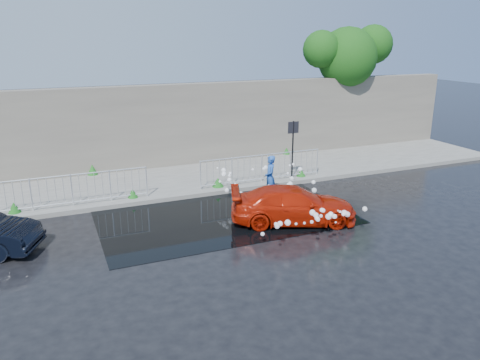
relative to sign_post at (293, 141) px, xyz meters
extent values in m
plane|color=black|center=(-4.20, -3.10, -1.72)|extent=(90.00, 90.00, 0.00)
cube|color=#5C5D58|center=(-4.20, 1.90, -1.65)|extent=(30.00, 4.00, 0.15)
cube|color=#5C5D58|center=(-4.20, -0.10, -1.64)|extent=(30.00, 0.25, 0.16)
cube|color=#5E574F|center=(-4.20, 4.10, 0.18)|extent=(30.00, 0.60, 3.50)
cube|color=black|center=(-3.70, -2.10, -1.72)|extent=(8.00, 5.00, 0.01)
cylinder|color=black|center=(0.00, 0.00, -0.47)|extent=(0.06, 0.06, 2.50)
cube|color=black|center=(0.00, 0.00, 0.53)|extent=(0.45, 0.04, 0.45)
cylinder|color=#332114|center=(5.80, 5.10, 0.78)|extent=(0.36, 0.36, 5.00)
sphere|color=#104311|center=(5.30, 4.30, 2.88)|extent=(2.93, 2.93, 2.93)
sphere|color=#104311|center=(6.80, 4.30, 3.48)|extent=(1.94, 1.94, 1.94)
sphere|color=#104311|center=(3.80, 4.30, 3.28)|extent=(1.79, 1.79, 1.79)
cylinder|color=silver|center=(-5.70, 0.25, -1.02)|extent=(0.05, 0.05, 1.10)
cylinder|color=silver|center=(-8.20, 0.25, -0.50)|extent=(5.00, 0.04, 0.04)
cylinder|color=silver|center=(-8.20, 0.25, -1.45)|extent=(5.00, 0.04, 0.04)
cylinder|color=silver|center=(-3.70, 0.25, -1.02)|extent=(0.05, 0.05, 1.10)
cylinder|color=silver|center=(1.30, 0.25, -1.02)|extent=(0.05, 0.05, 1.10)
cylinder|color=silver|center=(-1.20, 0.25, -0.50)|extent=(5.00, 0.04, 0.04)
cylinder|color=silver|center=(-1.20, 0.25, -1.45)|extent=(5.00, 0.04, 0.04)
cone|color=#16541A|center=(-10.00, 0.30, -1.40)|extent=(0.40, 0.40, 0.35)
cone|color=#16541A|center=(-6.20, 0.30, -1.42)|extent=(0.36, 0.36, 0.32)
cone|color=#16541A|center=(-3.00, 0.30, -1.40)|extent=(0.44, 0.44, 0.35)
cone|color=#16541A|center=(0.60, 0.30, -1.43)|extent=(0.38, 0.38, 0.29)
cone|color=#16541A|center=(-7.20, 3.80, -1.36)|extent=(0.42, 0.42, 0.43)
cone|color=#16541A|center=(1.80, 3.80, -1.41)|extent=(0.34, 0.34, 0.32)
sphere|color=white|center=(-0.16, -0.92, -0.87)|extent=(0.16, 0.16, 0.16)
sphere|color=white|center=(-1.55, -0.82, -0.69)|extent=(0.15, 0.15, 0.15)
sphere|color=white|center=(-2.98, -1.36, -0.98)|extent=(0.08, 0.08, 0.08)
sphere|color=white|center=(-2.97, -0.81, -0.83)|extent=(0.10, 0.10, 0.10)
sphere|color=white|center=(-0.92, -1.56, -1.17)|extent=(0.17, 0.17, 0.17)
sphere|color=white|center=(-3.16, -0.77, -0.76)|extent=(0.17, 0.17, 0.17)
sphere|color=white|center=(-3.03, -0.97, -0.94)|extent=(0.15, 0.15, 0.15)
sphere|color=white|center=(-1.08, -1.68, -1.14)|extent=(0.09, 0.09, 0.09)
sphere|color=white|center=(-1.32, -2.43, -1.32)|extent=(0.16, 0.16, 0.16)
sphere|color=white|center=(-2.21, -2.10, -1.40)|extent=(0.09, 0.09, 0.09)
sphere|color=white|center=(-3.41, -1.70, -1.05)|extent=(0.14, 0.14, 0.14)
sphere|color=white|center=(-2.92, -0.75, -0.77)|extent=(0.11, 0.11, 0.11)
sphere|color=white|center=(-0.89, -1.28, -0.86)|extent=(0.09, 0.09, 0.09)
sphere|color=white|center=(-3.22, -0.28, -0.66)|extent=(0.07, 0.07, 0.07)
sphere|color=white|center=(-2.99, -1.90, -1.17)|extent=(0.17, 0.17, 0.17)
sphere|color=white|center=(-3.25, -0.93, -0.75)|extent=(0.08, 0.08, 0.08)
sphere|color=white|center=(-0.32, -2.20, -1.30)|extent=(0.18, 0.18, 0.18)
sphere|color=white|center=(-2.82, -2.73, -1.43)|extent=(0.14, 0.14, 0.14)
sphere|color=white|center=(-1.95, -0.55, -0.79)|extent=(0.09, 0.09, 0.09)
sphere|color=white|center=(-1.10, -2.73, -1.55)|extent=(0.16, 0.16, 0.16)
sphere|color=white|center=(-0.18, -1.91, -1.10)|extent=(0.15, 0.15, 0.15)
sphere|color=white|center=(-3.38, -2.42, -1.45)|extent=(0.12, 0.12, 0.12)
sphere|color=white|center=(-3.08, -0.52, -0.70)|extent=(0.16, 0.16, 0.16)
sphere|color=white|center=(-3.48, -2.51, -1.46)|extent=(0.17, 0.17, 0.17)
sphere|color=white|center=(-0.85, -1.53, -0.98)|extent=(0.14, 0.14, 0.14)
sphere|color=white|center=(-1.88, -1.77, -1.05)|extent=(0.08, 0.08, 0.08)
sphere|color=white|center=(-3.38, -2.19, -1.24)|extent=(0.07, 0.07, 0.07)
sphere|color=white|center=(-1.25, -2.03, -1.15)|extent=(0.11, 0.11, 0.11)
sphere|color=white|center=(-0.54, -0.79, -0.73)|extent=(0.08, 0.08, 0.08)
sphere|color=white|center=(-0.90, -2.44, -1.53)|extent=(0.13, 0.13, 0.13)
sphere|color=white|center=(-3.42, -1.05, -0.93)|extent=(0.09, 0.09, 0.09)
sphere|color=white|center=(-0.33, -0.68, -0.73)|extent=(0.09, 0.09, 0.09)
sphere|color=white|center=(-1.67, -0.90, -0.70)|extent=(0.11, 0.11, 0.11)
sphere|color=white|center=(-2.00, -2.41, -1.46)|extent=(0.07, 0.07, 0.07)
sphere|color=white|center=(-1.12, -5.12, -0.98)|extent=(0.17, 0.17, 0.17)
sphere|color=white|center=(-1.96, -5.25, -0.72)|extent=(0.12, 0.12, 0.12)
sphere|color=white|center=(-1.61, -5.18, -0.93)|extent=(0.15, 0.15, 0.15)
sphere|color=white|center=(-1.98, -5.70, -0.69)|extent=(0.13, 0.13, 0.13)
sphere|color=white|center=(-2.35, -5.63, -0.77)|extent=(0.13, 0.13, 0.13)
sphere|color=white|center=(-0.53, -5.29, -0.88)|extent=(0.14, 0.14, 0.14)
sphere|color=white|center=(-2.27, -4.86, -1.21)|extent=(0.07, 0.07, 0.07)
sphere|color=white|center=(-1.64, -4.58, -1.31)|extent=(0.13, 0.13, 0.13)
sphere|color=white|center=(-2.17, -5.09, -1.10)|extent=(0.10, 0.10, 0.10)
sphere|color=white|center=(-3.55, -5.58, -0.76)|extent=(0.10, 0.10, 0.10)
sphere|color=white|center=(-0.99, -4.65, -1.11)|extent=(0.07, 0.07, 0.07)
sphere|color=white|center=(-2.67, -5.09, -1.09)|extent=(0.08, 0.08, 0.08)
sphere|color=white|center=(-2.85, -4.92, -1.08)|extent=(0.17, 0.17, 0.17)
sphere|color=white|center=(-1.78, -5.04, -0.84)|extent=(0.12, 0.12, 0.12)
sphere|color=white|center=(-1.09, -4.70, -1.44)|extent=(0.06, 0.06, 0.06)
sphere|color=white|center=(-1.59, -5.59, -0.71)|extent=(0.07, 0.07, 0.07)
sphere|color=white|center=(-3.20, -4.97, -1.11)|extent=(0.14, 0.14, 0.14)
sphere|color=white|center=(-3.25, -5.23, -0.93)|extent=(0.15, 0.15, 0.15)
sphere|color=white|center=(-0.76, -4.80, -1.20)|extent=(0.17, 0.17, 0.17)
sphere|color=white|center=(-2.17, -5.28, -0.83)|extent=(0.15, 0.15, 0.15)
sphere|color=white|center=(-1.94, -5.19, -0.92)|extent=(0.10, 0.10, 0.10)
sphere|color=white|center=(-1.63, -5.10, -1.02)|extent=(0.18, 0.18, 0.18)
sphere|color=white|center=(-3.51, -4.69, -1.41)|extent=(0.11, 0.11, 0.11)
sphere|color=white|center=(-1.70, -5.50, -0.86)|extent=(0.14, 0.14, 0.14)
sphere|color=white|center=(-1.55, -5.68, -0.75)|extent=(0.10, 0.10, 0.10)
sphere|color=white|center=(-2.25, -5.23, -0.76)|extent=(0.17, 0.17, 0.17)
imported|color=#A71906|center=(-1.90, -3.56, -1.16)|extent=(4.20, 2.81, 1.13)
imported|color=#2251AB|center=(-1.58, -1.25, -0.94)|extent=(0.51, 0.65, 1.57)
camera|label=1|loc=(-8.74, -15.54, 3.90)|focal=35.00mm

